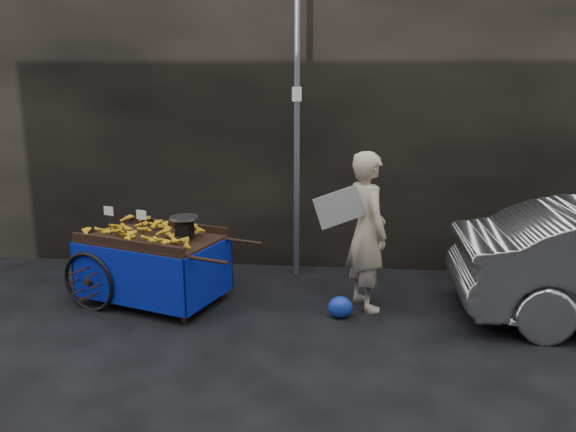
# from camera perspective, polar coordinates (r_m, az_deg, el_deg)

# --- Properties ---
(ground) EXTENTS (80.00, 80.00, 0.00)m
(ground) POSITION_cam_1_polar(r_m,az_deg,el_deg) (6.55, -2.71, -9.49)
(ground) COLOR black
(ground) RESTS_ON ground
(building_wall) EXTENTS (13.50, 2.00, 5.00)m
(building_wall) POSITION_cam_1_polar(r_m,az_deg,el_deg) (8.58, 2.27, 13.15)
(building_wall) COLOR black
(building_wall) RESTS_ON ground
(street_pole) EXTENTS (0.12, 0.10, 4.00)m
(street_pole) POSITION_cam_1_polar(r_m,az_deg,el_deg) (7.31, 0.92, 9.20)
(street_pole) COLOR slate
(street_pole) RESTS_ON ground
(banana_cart) EXTENTS (2.32, 1.58, 1.16)m
(banana_cart) POSITION_cam_1_polar(r_m,az_deg,el_deg) (6.77, -13.94, -2.71)
(banana_cart) COLOR black
(banana_cart) RESTS_ON ground
(vendor) EXTENTS (0.95, 0.79, 1.82)m
(vendor) POSITION_cam_1_polar(r_m,az_deg,el_deg) (6.40, 8.01, -1.53)
(vendor) COLOR #BCA88C
(vendor) RESTS_ON ground
(plastic_bag) EXTENTS (0.27, 0.22, 0.25)m
(plastic_bag) POSITION_cam_1_polar(r_m,az_deg,el_deg) (6.33, 5.34, -9.20)
(plastic_bag) COLOR #1631A8
(plastic_bag) RESTS_ON ground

